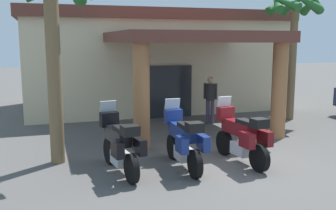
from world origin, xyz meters
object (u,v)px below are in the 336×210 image
Objects in this scene: palm_tree_roadside at (50,14)px; pedestrian at (210,96)px; motel_building at (152,59)px; palm_tree_near_portico at (295,15)px; motorcycle_black at (120,144)px; motorcycle_blue at (184,140)px; motorcycle_maroon at (242,136)px.

pedestrian is at bearing 32.74° from palm_tree_roadside.
pedestrian is 7.08m from palm_tree_roadside.
pedestrian is (1.27, -4.27, -1.20)m from motel_building.
pedestrian is 4.50m from palm_tree_near_portico.
motel_building is at bearing -28.33° from motorcycle_black.
motorcycle_blue is at bearing 11.76° from pedestrian.
motorcycle_blue is 1.00× the size of motorcycle_maroon.
motorcycle_black is 1.54m from motorcycle_blue.
palm_tree_near_portico is (4.60, -4.36, 1.82)m from motel_building.
motel_building is at bearing -124.15° from pedestrian.
palm_tree_near_portico is (8.84, 3.45, 0.33)m from palm_tree_roadside.
pedestrian is 0.34× the size of palm_tree_roadside.
motorcycle_blue is 1.25× the size of pedestrian.
motorcycle_blue is 0.43× the size of palm_tree_near_portico.
palm_tree_near_portico is (3.33, -0.09, 3.02)m from pedestrian.
palm_tree_near_portico is at bearing -68.74° from motorcycle_black.
motorcycle_blue and motorcycle_maroon have the same top height.
motorcycle_black is 1.24× the size of pedestrian.
motorcycle_blue is at bearing -102.36° from motorcycle_black.
pedestrian is at bearing -76.27° from motel_building.
motel_building is 9.31m from motorcycle_blue.
motel_building is at bearing -11.10° from motorcycle_blue.
motorcycle_black is 9.38m from palm_tree_near_portico.
motorcycle_maroon is at bearing -101.30° from motorcycle_black.
motel_building is 6.76× the size of pedestrian.
motel_building is 9.01m from palm_tree_roadside.
palm_tree_roadside reaches higher than pedestrian.
palm_tree_roadside is (-4.53, 1.26, 3.02)m from motorcycle_maroon.
motel_building is at bearing -7.40° from motorcycle_maroon.
palm_tree_near_portico reaches higher than motorcycle_black.
pedestrian is 0.34× the size of palm_tree_near_portico.
motorcycle_blue is (1.54, -0.03, 0.00)m from motorcycle_black.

